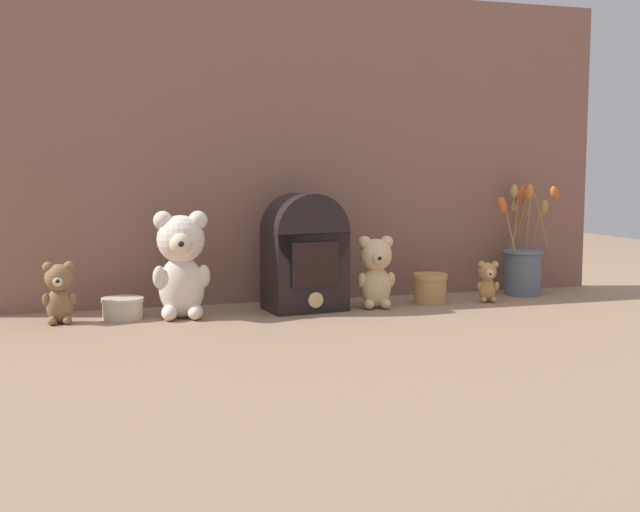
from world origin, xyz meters
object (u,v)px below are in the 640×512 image
(teddy_bear_medium, at_px, (376,270))
(teddy_bear_large, at_px, (181,262))
(teddy_bear_small, at_px, (59,291))
(decorative_tin_tall, at_px, (430,288))
(flower_vase, at_px, (523,261))
(vintage_radio, at_px, (305,252))
(decorative_tin_short, at_px, (123,308))
(teddy_bear_tiny, at_px, (488,281))

(teddy_bear_medium, bearing_deg, teddy_bear_large, 179.47)
(teddy_bear_large, xyz_separation_m, teddy_bear_small, (-0.26, 0.01, -0.06))
(teddy_bear_medium, distance_m, decorative_tin_tall, 0.16)
(teddy_bear_medium, relative_size, decorative_tin_tall, 2.02)
(teddy_bear_medium, relative_size, flower_vase, 0.59)
(vintage_radio, relative_size, decorative_tin_short, 2.98)
(teddy_bear_medium, distance_m, vintage_radio, 0.18)
(teddy_bear_small, distance_m, teddy_bear_tiny, 1.02)
(teddy_bear_large, bearing_deg, decorative_tin_short, 168.17)
(teddy_bear_small, bearing_deg, teddy_bear_large, -2.81)
(flower_vase, bearing_deg, teddy_bear_tiny, -151.05)
(decorative_tin_tall, xyz_separation_m, decorative_tin_short, (-0.74, 0.01, -0.01))
(teddy_bear_large, bearing_deg, teddy_bear_medium, -0.53)
(teddy_bear_medium, height_order, flower_vase, flower_vase)
(teddy_bear_small, height_order, decorative_tin_short, teddy_bear_small)
(teddy_bear_medium, xyz_separation_m, decorative_tin_short, (-0.59, 0.03, -0.07))
(decorative_tin_short, bearing_deg, teddy_bear_large, -11.83)
(teddy_bear_large, relative_size, vintage_radio, 0.87)
(teddy_bear_large, xyz_separation_m, decorative_tin_short, (-0.13, 0.03, -0.10))
(teddy_bear_large, relative_size, decorative_tin_tall, 2.79)
(teddy_bear_large, bearing_deg, teddy_bear_tiny, -0.65)
(teddy_bear_medium, height_order, decorative_tin_tall, teddy_bear_medium)
(teddy_bear_large, relative_size, teddy_bear_medium, 1.38)
(teddy_bear_large, xyz_separation_m, vintage_radio, (0.29, 0.02, 0.01))
(flower_vase, distance_m, vintage_radio, 0.62)
(teddy_bear_medium, xyz_separation_m, vintage_radio, (-0.17, 0.02, 0.05))
(teddy_bear_medium, relative_size, teddy_bear_small, 1.29)
(teddy_bear_small, bearing_deg, flower_vase, 2.91)
(teddy_bear_large, xyz_separation_m, teddy_bear_medium, (0.46, -0.00, -0.03))
(teddy_bear_large, height_order, vintage_radio, vintage_radio)
(flower_vase, bearing_deg, teddy_bear_large, -175.45)
(teddy_bear_medium, distance_m, flower_vase, 0.45)
(teddy_bear_tiny, bearing_deg, teddy_bear_small, 178.80)
(decorative_tin_short, bearing_deg, vintage_radio, -1.25)
(teddy_bear_small, relative_size, vintage_radio, 0.49)
(teddy_bear_large, distance_m, decorative_tin_tall, 0.62)
(teddy_bear_small, distance_m, flower_vase, 1.17)
(decorative_tin_tall, bearing_deg, teddy_bear_tiny, -9.63)
(teddy_bear_medium, bearing_deg, teddy_bear_small, 178.65)
(teddy_bear_small, relative_size, decorative_tin_tall, 1.57)
(teddy_bear_large, relative_size, teddy_bear_tiny, 2.32)
(teddy_bear_medium, distance_m, teddy_bear_tiny, 0.30)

